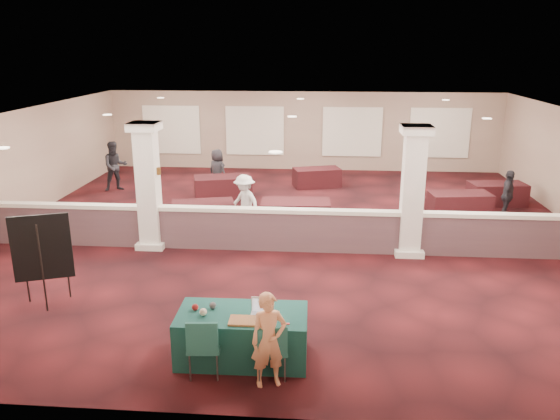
# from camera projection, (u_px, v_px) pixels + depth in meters

# --- Properties ---
(ground) EXTENTS (16.00, 16.00, 0.00)m
(ground) POSITION_uv_depth(u_px,v_px,m) (291.00, 231.00, 15.25)
(ground) COLOR #421013
(ground) RESTS_ON ground
(wall_back) EXTENTS (16.00, 0.04, 3.20)m
(wall_back) POSITION_uv_depth(u_px,v_px,m) (303.00, 131.00, 22.42)
(wall_back) COLOR gray
(wall_back) RESTS_ON ground
(wall_front) EXTENTS (16.00, 0.04, 3.20)m
(wall_front) POSITION_uv_depth(u_px,v_px,m) (256.00, 314.00, 7.15)
(wall_front) COLOR gray
(wall_front) RESTS_ON ground
(wall_left) EXTENTS (0.04, 16.00, 3.20)m
(wall_left) POSITION_uv_depth(u_px,v_px,m) (9.00, 170.00, 15.39)
(wall_left) COLOR gray
(wall_left) RESTS_ON ground
(ceiling) EXTENTS (16.00, 16.00, 0.02)m
(ceiling) POSITION_uv_depth(u_px,v_px,m) (292.00, 116.00, 14.32)
(ceiling) COLOR silver
(ceiling) RESTS_ON wall_back
(partition_wall) EXTENTS (15.60, 0.28, 1.10)m
(partition_wall) POSITION_uv_depth(u_px,v_px,m) (288.00, 229.00, 13.65)
(partition_wall) COLOR #51373F
(partition_wall) RESTS_ON ground
(column_left) EXTENTS (0.72, 0.72, 3.20)m
(column_left) POSITION_uv_depth(u_px,v_px,m) (148.00, 185.00, 13.61)
(column_left) COLOR silver
(column_left) RESTS_ON ground
(column_right) EXTENTS (0.72, 0.72, 3.20)m
(column_right) POSITION_uv_depth(u_px,v_px,m) (412.00, 190.00, 13.11)
(column_right) COLOR silver
(column_right) RESTS_ON ground
(sconce_left) EXTENTS (0.12, 0.12, 0.18)m
(sconce_left) POSITION_uv_depth(u_px,v_px,m) (136.00, 171.00, 13.53)
(sconce_left) COLOR brown
(sconce_left) RESTS_ON column_left
(sconce_right) EXTENTS (0.12, 0.12, 0.18)m
(sconce_right) POSITION_uv_depth(u_px,v_px,m) (158.00, 171.00, 13.48)
(sconce_right) COLOR brown
(sconce_right) RESTS_ON column_left
(near_table) EXTENTS (2.13, 1.09, 0.81)m
(near_table) POSITION_uv_depth(u_px,v_px,m) (242.00, 335.00, 8.96)
(near_table) COLOR #0F3836
(near_table) RESTS_ON ground
(conf_chair_main) EXTENTS (0.59, 0.59, 0.96)m
(conf_chair_main) POSITION_uv_depth(u_px,v_px,m) (271.00, 347.00, 8.31)
(conf_chair_main) COLOR #1C5344
(conf_chair_main) RESTS_ON ground
(conf_chair_side) EXTENTS (0.55, 0.55, 1.01)m
(conf_chair_side) POSITION_uv_depth(u_px,v_px,m) (204.00, 343.00, 8.37)
(conf_chair_side) COLOR #1C5344
(conf_chair_side) RESTS_ON ground
(easel_board) EXTENTS (1.05, 0.67, 1.88)m
(easel_board) POSITION_uv_depth(u_px,v_px,m) (42.00, 249.00, 10.59)
(easel_board) COLOR black
(easel_board) RESTS_ON ground
(woman) EXTENTS (0.63, 0.51, 1.50)m
(woman) POSITION_uv_depth(u_px,v_px,m) (269.00, 340.00, 8.15)
(woman) COLOR #EDA067
(woman) RESTS_ON ground
(far_table_front_left) EXTENTS (1.90, 1.28, 0.71)m
(far_table_front_left) POSITION_uv_depth(u_px,v_px,m) (203.00, 214.00, 15.63)
(far_table_front_left) COLOR black
(far_table_front_left) RESTS_ON ground
(far_table_front_center) EXTENTS (1.98, 1.05, 0.79)m
(far_table_front_center) POSITION_uv_depth(u_px,v_px,m) (295.00, 215.00, 15.41)
(far_table_front_center) COLOR black
(far_table_front_center) RESTS_ON ground
(far_table_front_right) EXTENTS (1.90, 1.13, 0.73)m
(far_table_front_right) POSITION_uv_depth(u_px,v_px,m) (459.00, 205.00, 16.48)
(far_table_front_right) COLOR black
(far_table_front_right) RESTS_ON ground
(far_table_back_left) EXTENTS (2.08, 1.41, 0.77)m
(far_table_back_left) POSITION_uv_depth(u_px,v_px,m) (223.00, 188.00, 18.38)
(far_table_back_left) COLOR black
(far_table_back_left) RESTS_ON ground
(far_table_back_center) EXTENTS (1.84, 1.28, 0.68)m
(far_table_back_center) POSITION_uv_depth(u_px,v_px,m) (317.00, 177.00, 20.01)
(far_table_back_center) COLOR black
(far_table_back_center) RESTS_ON ground
(far_table_back_right) EXTENTS (1.86, 1.11, 0.71)m
(far_table_back_right) POSITION_uv_depth(u_px,v_px,m) (497.00, 194.00, 17.70)
(far_table_back_right) COLOR black
(far_table_back_right) RESTS_ON ground
(attendee_a) EXTENTS (0.97, 0.83, 1.76)m
(attendee_a) POSITION_uv_depth(u_px,v_px,m) (115.00, 166.00, 19.30)
(attendee_a) COLOR black
(attendee_a) RESTS_ON ground
(attendee_b) EXTENTS (1.09, 0.99, 1.59)m
(attendee_b) POSITION_uv_depth(u_px,v_px,m) (245.00, 203.00, 15.12)
(attendee_b) COLOR silver
(attendee_b) RESTS_ON ground
(attendee_c) EXTENTS (0.75, 0.98, 1.51)m
(attendee_c) POSITION_uv_depth(u_px,v_px,m) (508.00, 196.00, 15.98)
(attendee_c) COLOR black
(attendee_c) RESTS_ON ground
(attendee_d) EXTENTS (0.85, 0.75, 1.53)m
(attendee_d) POSITION_uv_depth(u_px,v_px,m) (217.00, 171.00, 19.12)
(attendee_d) COLOR black
(attendee_d) RESTS_ON ground
(laptop_base) EXTENTS (0.37, 0.26, 0.02)m
(laptop_base) POSITION_uv_depth(u_px,v_px,m) (262.00, 315.00, 8.77)
(laptop_base) COLOR #BABABF
(laptop_base) RESTS_ON near_table
(laptop_screen) EXTENTS (0.37, 0.02, 0.24)m
(laptop_screen) POSITION_uv_depth(u_px,v_px,m) (263.00, 304.00, 8.85)
(laptop_screen) COLOR #BABABF
(laptop_screen) RESTS_ON near_table
(screen_glow) EXTENTS (0.33, 0.01, 0.21)m
(screen_glow) POSITION_uv_depth(u_px,v_px,m) (263.00, 305.00, 8.85)
(screen_glow) COLOR silver
(screen_glow) RESTS_ON near_table
(knitting) EXTENTS (0.45, 0.34, 0.03)m
(knitting) POSITION_uv_depth(u_px,v_px,m) (243.00, 321.00, 8.57)
(knitting) COLOR orange
(knitting) RESTS_ON near_table
(yarn_cream) EXTENTS (0.12, 0.12, 0.12)m
(yarn_cream) POSITION_uv_depth(u_px,v_px,m) (203.00, 312.00, 8.75)
(yarn_cream) COLOR beige
(yarn_cream) RESTS_ON near_table
(yarn_red) EXTENTS (0.11, 0.11, 0.11)m
(yarn_red) POSITION_uv_depth(u_px,v_px,m) (195.00, 307.00, 8.93)
(yarn_red) COLOR maroon
(yarn_red) RESTS_ON near_table
(yarn_grey) EXTENTS (0.12, 0.12, 0.12)m
(yarn_grey) POSITION_uv_depth(u_px,v_px,m) (213.00, 305.00, 8.98)
(yarn_grey) COLOR #434348
(yarn_grey) RESTS_ON near_table
(scissors) EXTENTS (0.13, 0.04, 0.01)m
(scissors) POSITION_uv_depth(u_px,v_px,m) (285.00, 324.00, 8.50)
(scissors) COLOR red
(scissors) RESTS_ON near_table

